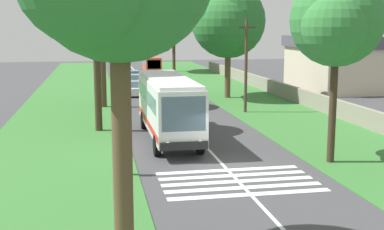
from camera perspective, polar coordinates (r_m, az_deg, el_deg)
name	(u,v)px	position (r m, az deg, el deg)	size (l,w,h in m)	color
ground	(226,169)	(24.53, 3.85, -5.97)	(160.00, 160.00, 0.00)	#424244
grass_verge_left	(66,119)	(38.48, -13.85, -0.43)	(120.00, 8.00, 0.04)	#387533
grass_verge_right	(279,112)	(40.95, 9.70, 0.32)	(120.00, 8.00, 0.04)	#387533
centre_line	(177,116)	(38.88, -1.70, -0.06)	(110.00, 0.16, 0.01)	silver
coach_bus	(168,104)	(30.44, -2.69, 1.26)	(11.16, 2.62, 3.73)	white
zebra_crossing	(238,181)	(22.61, 5.17, -7.36)	(4.05, 6.80, 0.01)	silver
trailing_car_0	(137,88)	(50.76, -6.19, 2.96)	(4.30, 1.78, 1.43)	silver
trailing_car_1	(136,81)	(57.60, -6.29, 3.76)	(4.30, 1.78, 1.43)	gray
trailing_car_2	(132,77)	(62.86, -6.71, 4.25)	(4.30, 1.78, 1.43)	navy
trailing_minibus_0	(152,64)	(72.01, -4.52, 5.69)	(6.00, 2.14, 2.53)	#CC4C33
roadside_tree_left_0	(99,9)	(43.10, -10.33, 11.50)	(6.30, 5.27, 10.83)	#4C3826
roadside_tree_left_2	(93,4)	(33.05, -10.96, 12.00)	(5.53, 4.79, 10.54)	#3D2D1E
roadside_tree_right_0	(226,23)	(48.17, 3.78, 10.15)	(8.66, 7.02, 10.61)	brown
roadside_tree_right_1	(172,16)	(77.02, -2.23, 10.95)	(9.08, 7.36, 12.08)	#4C3826
roadside_tree_right_2	(333,23)	(25.66, 15.45, 9.84)	(5.62, 4.47, 9.19)	#3D2D1E
utility_pole	(246,65)	(40.07, 6.04, 5.60)	(0.24, 1.40, 7.17)	#473828
roadside_wall	(296,94)	(46.69, 11.51, 2.25)	(70.00, 0.40, 1.30)	gray
roadside_building	(333,62)	(56.71, 15.44, 5.66)	(12.20, 7.16, 5.70)	beige
pedestrian	(125,156)	(23.33, -7.42, -4.56)	(0.34, 0.34, 1.69)	#26262D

